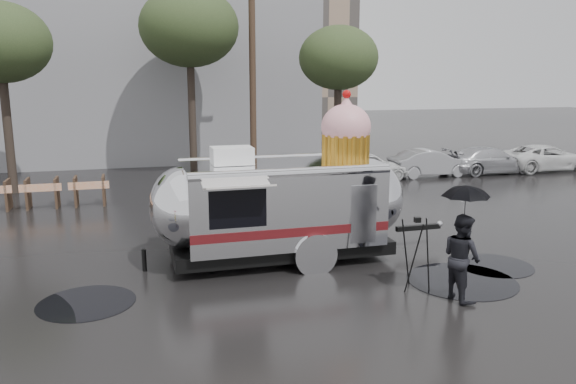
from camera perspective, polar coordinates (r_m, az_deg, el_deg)
name	(u,v)px	position (r m, az deg, el deg)	size (l,w,h in m)	color
ground	(278,304)	(11.03, -0.98, -11.28)	(120.00, 120.00, 0.00)	black
puddles	(188,309)	(10.94, -10.13, -11.64)	(14.54, 3.80, 0.01)	black
grey_building	(100,37)	(33.95, -18.53, 14.72)	(22.00, 12.00, 13.00)	slate
utility_pole	(253,69)	(24.37, -3.63, 12.33)	(1.60, 0.28, 9.00)	#473323
tree_mid	(189,28)	(25.06, -10.00, 16.10)	(4.20, 4.20, 8.03)	#382D26
tree_right	(339,59)	(24.40, 5.16, 13.33)	(3.36, 3.36, 6.42)	#382D26
barricade_row	(42,193)	(20.39, -23.68, -0.05)	(4.30, 0.80, 1.00)	#473323
parked_cars	(466,159)	(26.36, 17.64, 3.24)	(13.20, 1.90, 1.50)	silver
airstream_trailer	(284,201)	(13.23, -0.43, -0.88)	(7.58, 2.89, 4.08)	silver
person_right	(462,257)	(11.46, 17.23, -6.35)	(0.83, 0.46, 1.72)	black
umbrella_black	(465,203)	(11.19, 17.56, -1.12)	(1.12, 1.12, 2.31)	black
tripod	(416,246)	(11.76, 12.89, -5.41)	(0.58, 0.63, 1.53)	black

